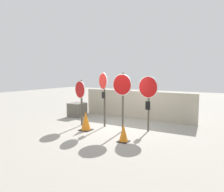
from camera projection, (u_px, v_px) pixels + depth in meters
ground_plane at (114, 128)px, 9.29m from camera, size 40.00×40.00×0.00m
fence_back at (136, 105)px, 11.09m from camera, size 5.98×0.12×1.41m
stop_sign_0 at (81, 94)px, 9.57m from camera, size 0.74×0.28×2.01m
stop_sign_1 at (104, 89)px, 9.30m from camera, size 0.64×0.38×2.34m
stop_sign_2 at (122, 90)px, 8.53m from camera, size 0.84×0.15×2.34m
stop_sign_3 at (148, 92)px, 8.53m from camera, size 0.85×0.19×2.20m
traffic_cone_0 at (86, 121)px, 8.85m from camera, size 0.48×0.48×0.77m
traffic_cone_1 at (124, 133)px, 7.37m from camera, size 0.37×0.37×0.60m
storage_crate at (77, 110)px, 11.71m from camera, size 0.76×0.81×0.72m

